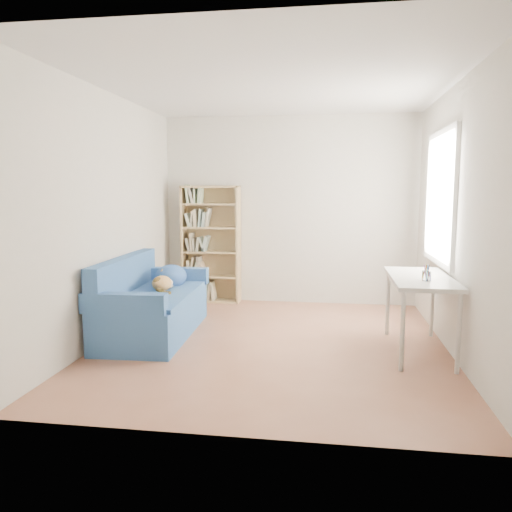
{
  "coord_description": "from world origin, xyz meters",
  "views": [
    {
      "loc": [
        0.57,
        -4.97,
        1.57
      ],
      "look_at": [
        -0.24,
        0.47,
        0.85
      ],
      "focal_mm": 35.0,
      "sensor_mm": 36.0,
      "label": 1
    }
  ],
  "objects_px": {
    "sofa": "(151,305)",
    "pen_cup": "(427,275)",
    "desk": "(420,284)",
    "bookshelf": "(211,249)"
  },
  "relations": [
    {
      "from": "desk",
      "to": "pen_cup",
      "type": "distance_m",
      "value": 0.26
    },
    {
      "from": "pen_cup",
      "to": "desk",
      "type": "bearing_deg",
      "value": 92.56
    },
    {
      "from": "desk",
      "to": "bookshelf",
      "type": "bearing_deg",
      "value": 143.06
    },
    {
      "from": "sofa",
      "to": "bookshelf",
      "type": "bearing_deg",
      "value": 78.55
    },
    {
      "from": "bookshelf",
      "to": "desk",
      "type": "relative_size",
      "value": 1.33
    },
    {
      "from": "bookshelf",
      "to": "desk",
      "type": "height_order",
      "value": "bookshelf"
    },
    {
      "from": "sofa",
      "to": "pen_cup",
      "type": "height_order",
      "value": "pen_cup"
    },
    {
      "from": "desk",
      "to": "pen_cup",
      "type": "bearing_deg",
      "value": -87.44
    },
    {
      "from": "pen_cup",
      "to": "bookshelf",
      "type": "bearing_deg",
      "value": 140.02
    },
    {
      "from": "sofa",
      "to": "pen_cup",
      "type": "distance_m",
      "value": 2.89
    }
  ]
}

